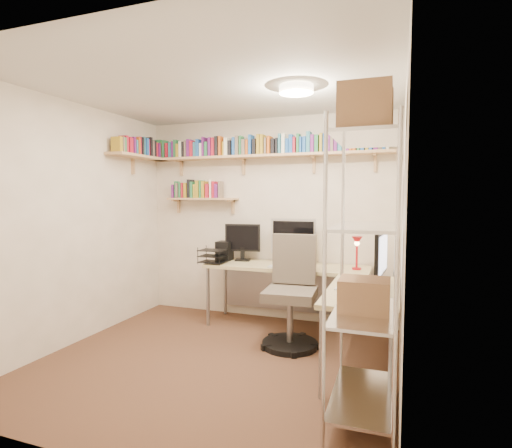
% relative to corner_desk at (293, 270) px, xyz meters
% --- Properties ---
extents(ground, '(3.20, 3.20, 0.00)m').
position_rel_corner_desk_xyz_m(ground, '(-0.49, -0.94, -0.72)').
color(ground, '#482D1E').
rests_on(ground, ground).
extents(room_shell, '(3.24, 3.04, 2.52)m').
position_rel_corner_desk_xyz_m(room_shell, '(-0.48, -0.94, 0.82)').
color(room_shell, beige).
rests_on(room_shell, ground).
extents(wall_shelves, '(3.12, 1.09, 0.80)m').
position_rel_corner_desk_xyz_m(wall_shelves, '(-0.91, 0.36, 1.30)').
color(wall_shelves, tan).
rests_on(wall_shelves, ground).
extents(corner_desk, '(2.25, 1.87, 1.27)m').
position_rel_corner_desk_xyz_m(corner_desk, '(0.00, 0.00, 0.00)').
color(corner_desk, '#C8B982').
rests_on(corner_desk, ground).
extents(office_chair, '(0.60, 0.61, 1.13)m').
position_rel_corner_desk_xyz_m(office_chair, '(0.06, -0.28, -0.25)').
color(office_chair, black).
rests_on(office_chair, ground).
extents(wire_rack, '(0.44, 0.88, 2.24)m').
position_rel_corner_desk_xyz_m(wire_rack, '(0.87, -1.44, 0.83)').
color(wire_rack, silver).
rests_on(wire_rack, ground).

